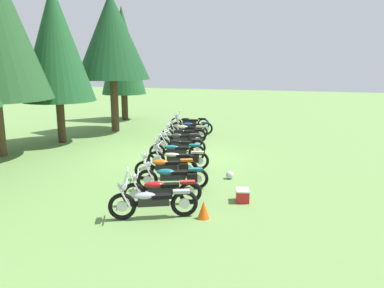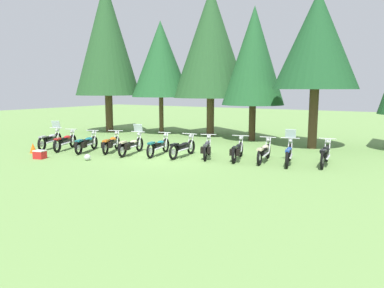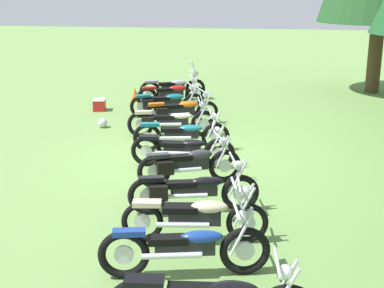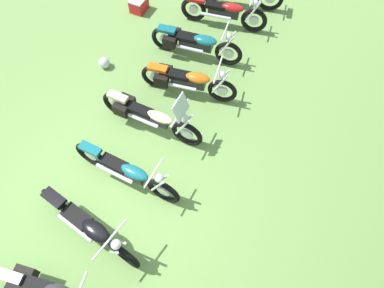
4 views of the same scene
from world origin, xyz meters
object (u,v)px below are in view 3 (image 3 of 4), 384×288
Objects in this scene: motorcycle_0 at (174,87)px; motorcycle_10 at (188,246)px; picnic_cooler at (99,105)px; motorcycle_8 at (191,190)px; motorcycle_2 at (166,102)px; motorcycle_4 at (171,120)px; motorcycle_9 at (196,216)px; motorcycle_1 at (172,94)px; motorcycle_6 at (183,148)px; motorcycle_7 at (188,164)px; motorcycle_5 at (182,134)px; traffic_cone at (135,95)px; dropped_helmet at (103,123)px; motorcycle_3 at (179,110)px.

motorcycle_10 is at bearing -102.37° from motorcycle_0.
motorcycle_8 is at bearing 29.36° from picnic_cooler.
motorcycle_2 is 2.37m from motorcycle_4.
motorcycle_9 is at bearing -91.13° from motorcycle_8.
motorcycle_1 is 6.24m from motorcycle_6.
motorcycle_2 and motorcycle_7 have the same top height.
traffic_cone is at bearing 104.55° from motorcycle_5.
motorcycle_4 is 2.51m from motorcycle_6.
dropped_helmet is (-0.64, -2.11, -0.31)m from motorcycle_4.
motorcycle_6 is at bearing -90.20° from motorcycle_5.
motorcycle_5 is 0.99× the size of motorcycle_10.
motorcycle_4 is at bearing 96.90° from motorcycle_9.
motorcycle_8 is 1.00× the size of motorcycle_9.
motorcycle_1 is at bearing 89.42° from motorcycle_10.
motorcycle_6 is (7.04, 1.60, -0.04)m from motorcycle_0.
motorcycle_1 is 5.04m from motorcycle_5.
motorcycle_5 is 5.85m from motorcycle_10.
motorcycle_7 is 2.51m from motorcycle_9.
dropped_helmet is at bearing 129.74° from motorcycle_6.
motorcycle_3 is at bearing -96.45° from motorcycle_1.
motorcycle_5 reaches higher than motorcycle_2.
motorcycle_9 is (4.71, 1.07, 0.01)m from motorcycle_5.
motorcycle_3 is 8.37m from motorcycle_10.
motorcycle_5 is at bearing -98.54° from motorcycle_1.
motorcycle_1 is 9.87m from motorcycle_9.
motorcycle_1 is at bearing 89.29° from motorcycle_8.
motorcycle_5 is at bearing 94.70° from motorcycle_9.
motorcycle_3 is 7.63× the size of dropped_helmet.
motorcycle_1 reaches higher than motorcycle_7.
motorcycle_9 is (8.21, 2.21, 0.00)m from motorcycle_2.
motorcycle_7 reaches higher than picnic_cooler.
picnic_cooler is 2.24m from dropped_helmet.
motorcycle_6 is at bearing 23.44° from traffic_cone.
dropped_helmet is (1.65, -1.49, -0.30)m from motorcycle_2.
motorcycle_2 is at bearing 102.75° from motorcycle_6.
motorcycle_4 is (1.24, 0.01, 0.01)m from motorcycle_3.
motorcycle_7 is (4.71, 1.06, -0.00)m from motorcycle_3.
picnic_cooler is (-7.54, -4.24, -0.24)m from motorcycle_8.
motorcycle_5 is 1.15× the size of motorcycle_7.
motorcycle_8 is at bearing -87.15° from motorcycle_4.
traffic_cone is (-1.55, 0.77, 0.05)m from picnic_cooler.
motorcycle_3 is at bearing 90.87° from motorcycle_5.
motorcycle_1 reaches higher than traffic_cone.
motorcycle_4 is 5.00m from motorcycle_8.
motorcycle_4 is 1.02× the size of motorcycle_6.
picnic_cooler is at bearing 119.71° from motorcycle_5.
motorcycle_8 is 6.46m from dropped_helmet.
motorcycle_2 is 9.52m from motorcycle_10.
motorcycle_9 reaches higher than dropped_helmet.
motorcycle_3 is (3.40, 0.84, -0.03)m from motorcycle_0.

